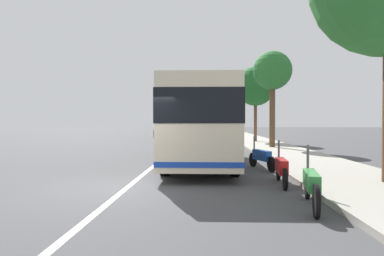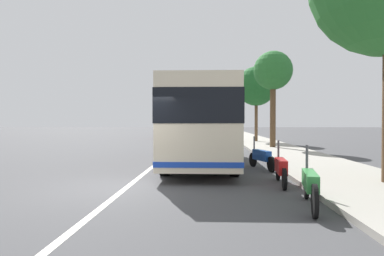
{
  "view_description": "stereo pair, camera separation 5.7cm",
  "coord_description": "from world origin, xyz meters",
  "px_view_note": "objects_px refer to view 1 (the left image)",
  "views": [
    {
      "loc": [
        -8.95,
        -2.19,
        1.8
      ],
      "look_at": [
        4.96,
        -1.55,
        1.55
      ],
      "focal_mm": 31.3,
      "sensor_mm": 36.0,
      "label": 1
    },
    {
      "loc": [
        -8.95,
        -2.25,
        1.8
      ],
      "look_at": [
        4.96,
        -1.55,
        1.55
      ],
      "focal_mm": 31.3,
      "sensor_mm": 36.0,
      "label": 2
    }
  ],
  "objects_px": {
    "coach_bus": "(201,121)",
    "motorcycle_nearest_curb": "(262,157)",
    "roadside_tree_far_block": "(256,86)",
    "car_side_street": "(166,132)",
    "roadside_tree_mid_block": "(272,72)",
    "car_behind_bus": "(206,130)",
    "motorcycle_mid_row": "(311,184)",
    "motorcycle_angled": "(281,168)"
  },
  "relations": [
    {
      "from": "roadside_tree_mid_block",
      "to": "car_side_street",
      "type": "bearing_deg",
      "value": 32.92
    },
    {
      "from": "car_side_street",
      "to": "roadside_tree_mid_block",
      "type": "xyz_separation_m",
      "value": [
        -13.71,
        -8.88,
        4.43
      ]
    },
    {
      "from": "motorcycle_angled",
      "to": "car_behind_bus",
      "type": "xyz_separation_m",
      "value": [
        36.58,
        2.25,
        0.25
      ]
    },
    {
      "from": "motorcycle_mid_row",
      "to": "roadside_tree_mid_block",
      "type": "bearing_deg",
      "value": 2.89
    },
    {
      "from": "motorcycle_mid_row",
      "to": "car_behind_bus",
      "type": "height_order",
      "value": "car_behind_bus"
    },
    {
      "from": "motorcycle_mid_row",
      "to": "car_side_street",
      "type": "xyz_separation_m",
      "value": [
        29.11,
        6.74,
        0.22
      ]
    },
    {
      "from": "coach_bus",
      "to": "motorcycle_mid_row",
      "type": "height_order",
      "value": "coach_bus"
    },
    {
      "from": "coach_bus",
      "to": "car_side_street",
      "type": "distance_m",
      "value": 22.26
    },
    {
      "from": "motorcycle_mid_row",
      "to": "motorcycle_nearest_curb",
      "type": "bearing_deg",
      "value": 12.06
    },
    {
      "from": "car_behind_bus",
      "to": "roadside_tree_mid_block",
      "type": "bearing_deg",
      "value": -173.12
    },
    {
      "from": "car_behind_bus",
      "to": "motorcycle_angled",
      "type": "bearing_deg",
      "value": 179.76
    },
    {
      "from": "coach_bus",
      "to": "motorcycle_nearest_curb",
      "type": "height_order",
      "value": "coach_bus"
    },
    {
      "from": "motorcycle_nearest_curb",
      "to": "roadside_tree_mid_block",
      "type": "distance_m",
      "value": 11.02
    },
    {
      "from": "coach_bus",
      "to": "car_side_street",
      "type": "bearing_deg",
      "value": 10.55
    },
    {
      "from": "motorcycle_angled",
      "to": "car_side_street",
      "type": "distance_m",
      "value": 27.4
    },
    {
      "from": "roadside_tree_mid_block",
      "to": "roadside_tree_far_block",
      "type": "xyz_separation_m",
      "value": [
        6.71,
        0.16,
        -0.24
      ]
    },
    {
      "from": "coach_bus",
      "to": "roadside_tree_mid_block",
      "type": "distance_m",
      "value": 9.88
    },
    {
      "from": "motorcycle_angled",
      "to": "motorcycle_nearest_curb",
      "type": "height_order",
      "value": "motorcycle_angled"
    },
    {
      "from": "motorcycle_mid_row",
      "to": "motorcycle_angled",
      "type": "xyz_separation_m",
      "value": [
        2.53,
        0.07,
        -0.02
      ]
    },
    {
      "from": "motorcycle_angled",
      "to": "car_behind_bus",
      "type": "bearing_deg",
      "value": 8.82
    },
    {
      "from": "motorcycle_angled",
      "to": "car_side_street",
      "type": "height_order",
      "value": "car_side_street"
    },
    {
      "from": "motorcycle_mid_row",
      "to": "roadside_tree_far_block",
      "type": "distance_m",
      "value": 22.63
    },
    {
      "from": "car_side_street",
      "to": "roadside_tree_far_block",
      "type": "distance_m",
      "value": 11.94
    },
    {
      "from": "motorcycle_mid_row",
      "to": "coach_bus",
      "type": "bearing_deg",
      "value": 29.52
    },
    {
      "from": "car_behind_bus",
      "to": "roadside_tree_far_block",
      "type": "height_order",
      "value": "roadside_tree_far_block"
    },
    {
      "from": "motorcycle_nearest_curb",
      "to": "roadside_tree_far_block",
      "type": "relative_size",
      "value": 0.3
    },
    {
      "from": "car_side_street",
      "to": "motorcycle_mid_row",
      "type": "bearing_deg",
      "value": 16.09
    },
    {
      "from": "car_side_street",
      "to": "coach_bus",
      "type": "bearing_deg",
      "value": 14.12
    },
    {
      "from": "coach_bus",
      "to": "roadside_tree_far_block",
      "type": "distance_m",
      "value": 15.76
    },
    {
      "from": "car_side_street",
      "to": "car_behind_bus",
      "type": "height_order",
      "value": "car_side_street"
    },
    {
      "from": "coach_bus",
      "to": "car_behind_bus",
      "type": "distance_m",
      "value": 31.84
    },
    {
      "from": "car_behind_bus",
      "to": "car_side_street",
      "type": "bearing_deg",
      "value": 152.38
    },
    {
      "from": "car_behind_bus",
      "to": "roadside_tree_far_block",
      "type": "distance_m",
      "value": 18.03
    },
    {
      "from": "roadside_tree_far_block",
      "to": "coach_bus",
      "type": "bearing_deg",
      "value": 163.27
    },
    {
      "from": "motorcycle_angled",
      "to": "coach_bus",
      "type": "bearing_deg",
      "value": 32.08
    },
    {
      "from": "coach_bus",
      "to": "car_behind_bus",
      "type": "xyz_separation_m",
      "value": [
        31.82,
        -0.16,
        -1.14
      ]
    },
    {
      "from": "coach_bus",
      "to": "car_behind_bus",
      "type": "relative_size",
      "value": 2.48
    },
    {
      "from": "coach_bus",
      "to": "roadside_tree_mid_block",
      "type": "xyz_separation_m",
      "value": [
        8.1,
        -4.61,
        3.28
      ]
    },
    {
      "from": "motorcycle_mid_row",
      "to": "motorcycle_nearest_curb",
      "type": "distance_m",
      "value": 5.68
    },
    {
      "from": "motorcycle_mid_row",
      "to": "motorcycle_nearest_curb",
      "type": "relative_size",
      "value": 1.14
    },
    {
      "from": "motorcycle_nearest_curb",
      "to": "roadside_tree_mid_block",
      "type": "xyz_separation_m",
      "value": [
        9.72,
        -2.26,
        4.67
      ]
    },
    {
      "from": "coach_bus",
      "to": "motorcycle_angled",
      "type": "bearing_deg",
      "value": -153.75
    }
  ]
}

